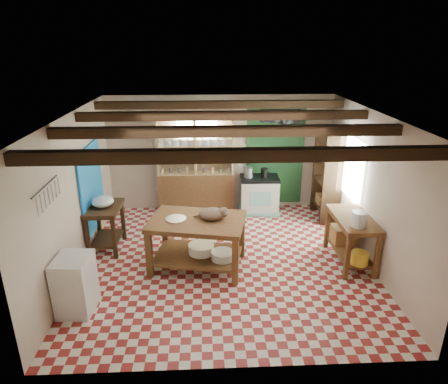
{
  "coord_description": "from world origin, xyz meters",
  "views": [
    {
      "loc": [
        -0.33,
        -6.22,
        3.69
      ],
      "look_at": [
        -0.01,
        0.3,
        1.2
      ],
      "focal_mm": 32.0,
      "sensor_mm": 36.0,
      "label": 1
    }
  ],
  "objects_px": {
    "stove": "(259,195)",
    "white_cabinet": "(75,284)",
    "cat": "(212,214)",
    "work_table": "(198,243)",
    "right_counter": "(351,240)",
    "prep_table": "(106,228)"
  },
  "relations": [
    {
      "from": "prep_table",
      "to": "cat",
      "type": "distance_m",
      "value": 2.16
    },
    {
      "from": "stove",
      "to": "white_cabinet",
      "type": "relative_size",
      "value": 1.0
    },
    {
      "from": "stove",
      "to": "white_cabinet",
      "type": "bearing_deg",
      "value": -130.87
    },
    {
      "from": "cat",
      "to": "prep_table",
      "type": "bearing_deg",
      "value": 161.91
    },
    {
      "from": "stove",
      "to": "cat",
      "type": "xyz_separation_m",
      "value": [
        -1.1,
        -2.29,
        0.57
      ]
    },
    {
      "from": "prep_table",
      "to": "right_counter",
      "type": "xyz_separation_m",
      "value": [
        4.38,
        -0.7,
        0.0
      ]
    },
    {
      "from": "stove",
      "to": "cat",
      "type": "height_order",
      "value": "cat"
    },
    {
      "from": "work_table",
      "to": "stove",
      "type": "xyz_separation_m",
      "value": [
        1.36,
        2.29,
        -0.02
      ]
    },
    {
      "from": "work_table",
      "to": "cat",
      "type": "relative_size",
      "value": 3.55
    },
    {
      "from": "stove",
      "to": "right_counter",
      "type": "bearing_deg",
      "value": -59.02
    },
    {
      "from": "stove",
      "to": "cat",
      "type": "distance_m",
      "value": 2.61
    },
    {
      "from": "cat",
      "to": "work_table",
      "type": "bearing_deg",
      "value": -178.69
    },
    {
      "from": "right_counter",
      "to": "prep_table",
      "type": "bearing_deg",
      "value": 170.65
    },
    {
      "from": "prep_table",
      "to": "white_cabinet",
      "type": "xyz_separation_m",
      "value": [
        -0.02,
        -1.84,
        -0.0
      ]
    },
    {
      "from": "stove",
      "to": "cat",
      "type": "bearing_deg",
      "value": -114.51
    },
    {
      "from": "work_table",
      "to": "stove",
      "type": "distance_m",
      "value": 2.67
    },
    {
      "from": "stove",
      "to": "cat",
      "type": "relative_size",
      "value": 1.95
    },
    {
      "from": "white_cabinet",
      "to": "cat",
      "type": "xyz_separation_m",
      "value": [
        1.99,
        1.13,
        0.56
      ]
    },
    {
      "from": "white_cabinet",
      "to": "cat",
      "type": "relative_size",
      "value": 1.94
    },
    {
      "from": "white_cabinet",
      "to": "stove",
      "type": "bearing_deg",
      "value": 52.01
    },
    {
      "from": "work_table",
      "to": "white_cabinet",
      "type": "xyz_separation_m",
      "value": [
        -1.73,
        -1.13,
        -0.02
      ]
    },
    {
      "from": "white_cabinet",
      "to": "prep_table",
      "type": "bearing_deg",
      "value": 93.46
    }
  ]
}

